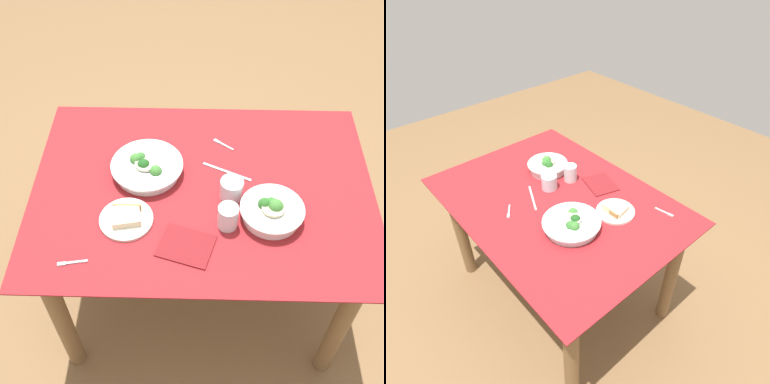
# 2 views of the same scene
# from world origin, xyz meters

# --- Properties ---
(ground_plane) EXTENTS (6.00, 6.00, 0.00)m
(ground_plane) POSITION_xyz_m (0.00, 0.00, 0.00)
(ground_plane) COLOR brown
(dining_table) EXTENTS (1.27, 0.92, 0.74)m
(dining_table) POSITION_xyz_m (0.00, 0.00, 0.62)
(dining_table) COLOR maroon
(dining_table) RESTS_ON ground_plane
(broccoli_bowl_far) EXTENTS (0.23, 0.23, 0.09)m
(broccoli_bowl_far) POSITION_xyz_m (-0.24, 0.13, 0.78)
(broccoli_bowl_far) COLOR white
(broccoli_bowl_far) RESTS_ON dining_table
(broccoli_bowl_near) EXTENTS (0.27, 0.27, 0.08)m
(broccoli_bowl_near) POSITION_xyz_m (0.21, -0.08, 0.77)
(broccoli_bowl_near) COLOR white
(broccoli_bowl_near) RESTS_ON dining_table
(bread_side_plate) EXTENTS (0.19, 0.19, 0.04)m
(bread_side_plate) POSITION_xyz_m (0.27, 0.16, 0.76)
(bread_side_plate) COLOR silver
(bread_side_plate) RESTS_ON dining_table
(water_glass_center) EXTENTS (0.07, 0.07, 0.09)m
(water_glass_center) POSITION_xyz_m (-0.09, 0.17, 0.79)
(water_glass_center) COLOR silver
(water_glass_center) RESTS_ON dining_table
(water_glass_side) EXTENTS (0.08, 0.08, 0.08)m
(water_glass_side) POSITION_xyz_m (-0.10, 0.04, 0.78)
(water_glass_side) COLOR silver
(water_glass_side) RESTS_ON dining_table
(fork_by_far_bowl) EXTENTS (0.10, 0.03, 0.00)m
(fork_by_far_bowl) POSITION_xyz_m (0.43, 0.34, 0.75)
(fork_by_far_bowl) COLOR #B7B7BC
(fork_by_far_bowl) RESTS_ON dining_table
(fork_by_near_bowl) EXTENTS (0.08, 0.07, 0.00)m
(fork_by_near_bowl) POSITION_xyz_m (-0.08, -0.24, 0.75)
(fork_by_near_bowl) COLOR #B7B7BC
(fork_by_near_bowl) RESTS_ON dining_table
(table_knife_left) EXTENTS (0.19, 0.10, 0.00)m
(table_knife_left) POSITION_xyz_m (-0.09, -0.09, 0.75)
(table_knife_left) COLOR #B7B7BC
(table_knife_left) RESTS_ON dining_table
(napkin_folded_upper) EXTENTS (0.21, 0.19, 0.01)m
(napkin_folded_upper) POSITION_xyz_m (0.05, 0.26, 0.75)
(napkin_folded_upper) COLOR maroon
(napkin_folded_upper) RESTS_ON dining_table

